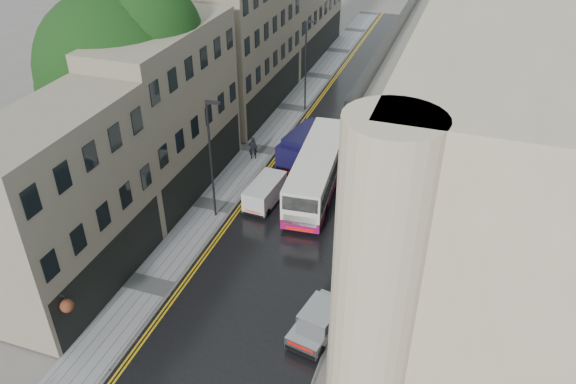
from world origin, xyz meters
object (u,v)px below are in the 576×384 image
Objects in this scene: pedestrian at (253,148)px; white_lorry at (371,118)px; tree_near at (118,92)px; lamp_post_far at (306,67)px; lamp_post_near at (211,162)px; silver_hatchback at (292,332)px; tree_far at (211,43)px; white_van at (246,200)px; navy_van at (282,154)px; cream_bus at (291,192)px.

white_lorry is at bearing -159.53° from pedestrian.
lamp_post_far is at bearing 63.64° from tree_near.
tree_near reaches higher than lamp_post_near.
silver_hatchback is at bearing -53.86° from lamp_post_near.
silver_hatchback is 12.25m from lamp_post_near.
lamp_post_far is (7.50, 2.74, -2.18)m from tree_far.
tree_near reaches higher than pedestrian.
pedestrian is at bearing 128.67° from silver_hatchback.
tree_far is 3.31× the size of white_van.
white_van is 0.67× the size of navy_van.
pedestrian is at bearing -147.57° from white_lorry.
tree_near is 7.80× the size of pedestrian.
tree_far is 6.99× the size of pedestrian.
lamp_post_far reaches higher than cream_bus.
cream_bus reaches higher than navy_van.
cream_bus is 2.78× the size of silver_hatchback.
navy_van is 0.71× the size of lamp_post_near.
silver_hatchback is 18.47m from pedestrian.
cream_bus is (11.39, -12.74, -4.73)m from tree_far.
silver_hatchback is at bearing -34.25° from tree_near.
white_van is at bearing -166.51° from cream_bus.
lamp_post_near is (-2.15, -6.90, 2.65)m from navy_van.
tree_near is 1.74× the size of lamp_post_near.
white_van is at bearing -4.20° from tree_near.
cream_bus is 11.89m from white_lorry.
pedestrian reaches higher than silver_hatchback.
navy_van is 0.72× the size of lamp_post_far.
tree_far is (0.30, 13.00, -0.72)m from tree_near.
pedestrian is (-8.57, 16.36, 0.26)m from silver_hatchback.
lamp_post_near is 17.61m from lamp_post_far.
cream_bus is at bearing 119.81° from silver_hatchback.
tree_near is 1.28× the size of cream_bus.
navy_van is 7.70m from lamp_post_near.
white_van is 5.75m from navy_van.
lamp_post_near is at bearing -122.76° from white_lorry.
silver_hatchback is 16.59m from navy_van.
pedestrian is (-2.64, 0.89, -0.45)m from navy_van.
cream_bus is 2.98m from white_van.
tree_near is at bearing -137.12° from lamp_post_far.
white_van is 6.93m from pedestrian.
tree_far is at bearing 149.12° from navy_van.
cream_bus is 5.30m from navy_van.
tree_far reaches higher than silver_hatchback.
pedestrian is 0.22× the size of lamp_post_near.
white_van is at bearing 91.28° from pedestrian.
silver_hatchback is 0.50× the size of lamp_post_far.
tree_far reaches higher than lamp_post_near.
white_van is (-2.77, -0.92, -0.63)m from cream_bus.
lamp_post_near is at bearing -159.34° from cream_bus.
lamp_post_near is at bearing -97.02° from navy_van.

